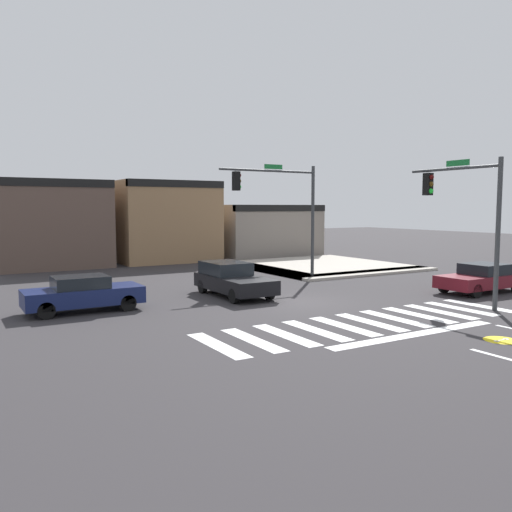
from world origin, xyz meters
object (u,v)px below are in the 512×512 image
traffic_signal_northeast (281,199)px  car_maroon (482,278)px  car_black (232,279)px  traffic_signal_southeast (465,204)px  car_navy (83,293)px

traffic_signal_northeast → car_maroon: (5.81, -8.00, -3.67)m
car_maroon → car_black: bearing=-26.7°
traffic_signal_northeast → car_black: size_ratio=1.38×
traffic_signal_southeast → car_maroon: traffic_signal_southeast is taller
car_navy → car_black: size_ratio=0.96×
car_black → traffic_signal_northeast: bearing=122.1°
traffic_signal_northeast → car_black: bearing=32.1°
traffic_signal_southeast → car_black: 10.20m
traffic_signal_northeast → car_navy: traffic_signal_northeast is taller
traffic_signal_southeast → car_navy: size_ratio=1.36×
car_navy → traffic_signal_northeast: bearing=15.9°
car_maroon → traffic_signal_southeast: bearing=24.1°
traffic_signal_northeast → car_maroon: size_ratio=1.42×
traffic_signal_northeast → car_black: (-4.49, -2.82, -3.60)m
traffic_signal_southeast → car_black: traffic_signal_southeast is taller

